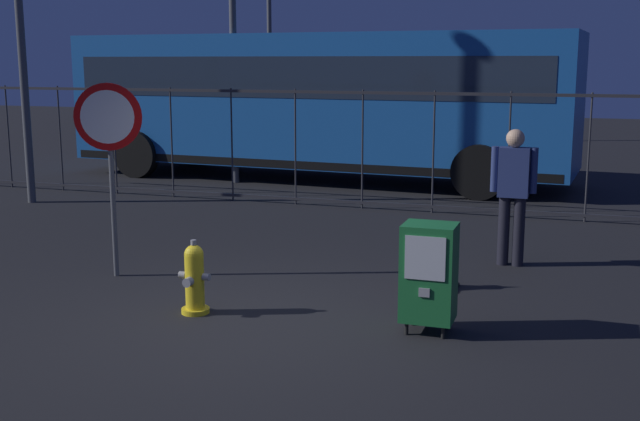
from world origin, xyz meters
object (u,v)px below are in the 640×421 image
pedestrian (513,189)px  fire_hydrant (194,279)px  stop_sign (109,139)px  bus_near (317,98)px  traffic_cone (441,265)px  newspaper_box_primary (429,272)px

pedestrian → fire_hydrant: bearing=-133.7°
stop_sign → bus_near: (-0.26, 8.07, 0.11)m
fire_hydrant → traffic_cone: (2.17, 1.65, -0.09)m
fire_hydrant → newspaper_box_primary: size_ratio=0.73×
stop_sign → pedestrian: size_ratio=1.34×
newspaper_box_primary → pedestrian: bearing=79.9°
pedestrian → traffic_cone: pedestrian is taller
newspaper_box_primary → bus_near: (-4.08, 8.83, 1.14)m
stop_sign → newspaper_box_primary: bearing=-11.3°
newspaper_box_primary → traffic_cone: (-0.14, 1.47, -0.31)m
newspaper_box_primary → traffic_cone: bearing=95.3°
newspaper_box_primary → stop_sign: (-3.82, 0.76, 1.03)m
fire_hydrant → bus_near: bus_near is taller
traffic_cone → stop_sign: bearing=-169.1°
stop_sign → pedestrian: bearing=24.7°
stop_sign → traffic_cone: 3.98m
newspaper_box_primary → traffic_cone: 1.51m
fire_hydrant → pedestrian: pedestrian is taller
stop_sign → traffic_cone: bearing=10.9°
newspaper_box_primary → pedestrian: (0.49, 2.75, 0.38)m
pedestrian → bus_near: size_ratio=0.16×
traffic_cone → fire_hydrant: bearing=-142.7°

